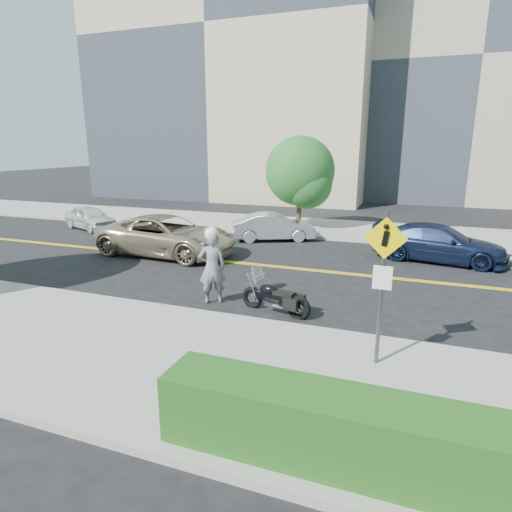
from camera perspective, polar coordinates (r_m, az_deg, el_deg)
The scene contains 13 objects.
ground_plane at distance 15.56m, azimuth 2.20°, elevation -1.37°, with size 120.00×120.00×0.00m, color black.
sidewalk_near at distance 9.18m, azimuth -12.93°, elevation -13.08°, with size 60.00×5.00×0.15m, color #9E9B91.
sidewalk_far at distance 22.61m, azimuth 8.15°, elevation 3.75°, with size 60.00×5.00×0.15m, color #9E9B91.
building_left at distance 39.92m, azimuth -1.86°, elevation 26.50°, with size 22.00×14.00×25.00m, color tan.
building_mid at distance 40.77m, azimuth 26.76°, elevation 21.23°, with size 18.00×14.00×20.00m, color #A39984.
pedestrian_sign at distance 8.26m, azimuth 16.54°, elevation -2.36°, with size 0.78×0.08×3.00m.
motorcyclist at distance 11.77m, azimuth -5.86°, elevation -1.29°, with size 0.88×0.78×2.16m.
motorcycle at distance 11.16m, azimuth 2.62°, elevation -4.69°, with size 1.97×0.60×1.20m, color black, non-canonical shape.
suv at distance 17.39m, azimuth -11.82°, elevation 2.69°, with size 2.60×5.63×1.56m, color tan.
parked_car_white at distance 23.97m, azimuth -21.23°, elevation 4.79°, with size 1.41×3.51×1.20m, color white.
parked_car_silver at distance 19.71m, azimuth 2.36°, elevation 3.90°, with size 1.32×3.78×1.25m, color #AEB1B6.
parked_car_blue at distance 17.54m, azimuth 23.21°, elevation 1.59°, with size 1.93×4.74×1.38m, color #162344.
tree_far_a at distance 21.91m, azimuth 5.87°, elevation 11.18°, with size 3.47×3.47×4.74m.
Camera 1 is at (4.62, -14.23, 4.29)m, focal length 30.00 mm.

